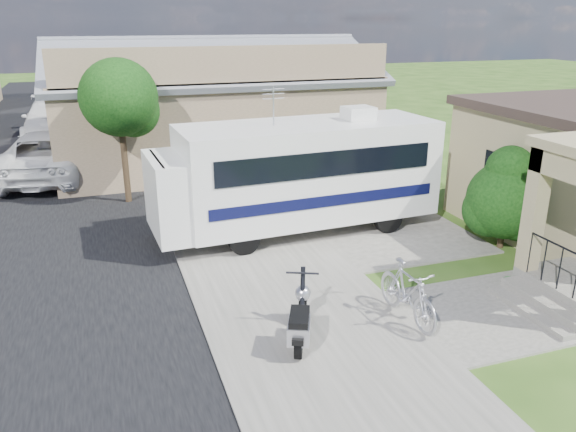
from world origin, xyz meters
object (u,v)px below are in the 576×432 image
object	(u,v)px
garden_hose	(512,286)
shrub	(507,196)
motorhome	(298,172)
bicycle	(407,295)
pickup_truck	(52,154)
scooter	(300,320)
van	(54,120)

from	to	relation	value
garden_hose	shrub	bearing A→B (deg)	56.98
motorhome	garden_hose	bearing A→B (deg)	-59.92
shrub	bicycle	bearing A→B (deg)	-148.58
pickup_truck	garden_hose	world-z (taller)	pickup_truck
shrub	pickup_truck	world-z (taller)	shrub
shrub	scooter	world-z (taller)	shrub
shrub	bicycle	distance (m)	5.18
motorhome	van	distance (m)	17.41
bicycle	garden_hose	world-z (taller)	bicycle
bicycle	garden_hose	xyz separation A→B (m)	(2.93, 0.46, -0.48)
pickup_truck	garden_hose	bearing A→B (deg)	136.73
bicycle	garden_hose	distance (m)	3.00
shrub	van	xyz separation A→B (m)	(-11.77, 18.65, -0.43)
shrub	garden_hose	xyz separation A→B (m)	(-1.44, -2.21, -1.28)
van	garden_hose	bearing A→B (deg)	-64.04
motorhome	garden_hose	xyz separation A→B (m)	(3.25, -4.97, -1.61)
shrub	garden_hose	distance (m)	2.93
motorhome	van	world-z (taller)	motorhome
motorhome	scooter	world-z (taller)	motorhome
pickup_truck	van	size ratio (longest dim) A/B	0.98
bicycle	shrub	bearing A→B (deg)	28.39
shrub	scooter	xyz separation A→B (m)	(-6.62, -2.77, -0.87)
shrub	scooter	size ratio (longest dim) A/B	1.61
bicycle	van	xyz separation A→B (m)	(-7.40, 21.32, 0.37)
shrub	scooter	bearing A→B (deg)	-157.28
scooter	motorhome	bearing A→B (deg)	94.20
scooter	van	world-z (taller)	van
pickup_truck	garden_hose	distance (m)	16.66
motorhome	van	xyz separation A→B (m)	(-7.08, 15.89, -0.75)
bicycle	pickup_truck	world-z (taller)	pickup_truck
pickup_truck	van	distance (m)	7.60
garden_hose	pickup_truck	bearing A→B (deg)	127.10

